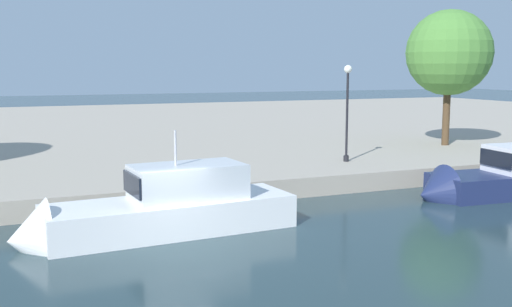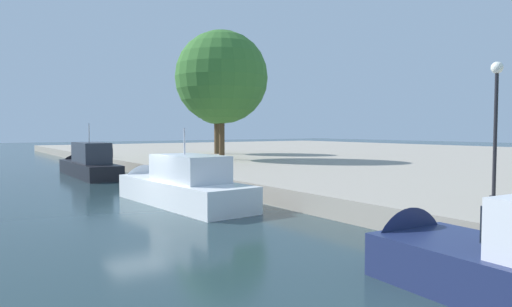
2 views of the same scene
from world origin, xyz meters
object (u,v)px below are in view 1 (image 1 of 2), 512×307
tree_0 (449,50)px  lamp_post (347,103)px  motor_yacht_2 (506,182)px  motor_yacht_1 (155,216)px

tree_0 → lamp_post: bearing=-159.1°
motor_yacht_2 → lamp_post: bearing=-51.0°
lamp_post → tree_0: (9.01, 3.45, 2.78)m
motor_yacht_1 → lamp_post: 13.33m
lamp_post → motor_yacht_1: bearing=-150.2°
motor_yacht_1 → lamp_post: lamp_post is taller
tree_0 → motor_yacht_2: bearing=-115.9°
motor_yacht_1 → tree_0: bearing=-157.9°
motor_yacht_2 → motor_yacht_1: bearing=4.9°
motor_yacht_1 → motor_yacht_2: (15.58, 0.26, -0.05)m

